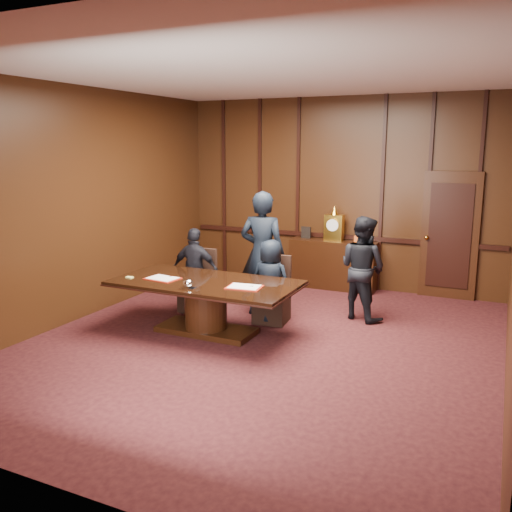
% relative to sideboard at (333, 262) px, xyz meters
% --- Properties ---
extents(room, '(7.00, 7.04, 3.50)m').
position_rel_sideboard_xyz_m(room, '(0.07, -3.12, 1.24)').
color(room, black).
rests_on(room, ground).
extents(sideboard, '(1.60, 0.45, 1.54)m').
position_rel_sideboard_xyz_m(sideboard, '(0.00, 0.00, 0.00)').
color(sideboard, black).
rests_on(sideboard, ground).
extents(conference_table, '(2.62, 1.32, 0.76)m').
position_rel_sideboard_xyz_m(conference_table, '(-0.90, -3.16, 0.02)').
color(conference_table, black).
rests_on(conference_table, ground).
extents(folder_left, '(0.49, 0.38, 0.02)m').
position_rel_sideboard_xyz_m(folder_left, '(-1.51, -3.31, 0.28)').
color(folder_left, '#9F1E0E').
rests_on(folder_left, conference_table).
extents(folder_right, '(0.50, 0.38, 0.02)m').
position_rel_sideboard_xyz_m(folder_right, '(-0.25, -3.25, 0.28)').
color(folder_right, '#9F1E0E').
rests_on(folder_right, conference_table).
extents(inkstand, '(0.20, 0.14, 0.12)m').
position_rel_sideboard_xyz_m(inkstand, '(-0.90, -3.61, 0.33)').
color(inkstand, white).
rests_on(inkstand, conference_table).
extents(notepad, '(0.10, 0.07, 0.01)m').
position_rel_sideboard_xyz_m(notepad, '(-1.99, -3.45, 0.28)').
color(notepad, '#F1E475').
rests_on(notepad, conference_table).
extents(chair_left, '(0.49, 0.49, 0.99)m').
position_rel_sideboard_xyz_m(chair_left, '(-1.55, -2.28, -0.19)').
color(chair_left, black).
rests_on(chair_left, ground).
extents(chair_right, '(0.53, 0.53, 0.99)m').
position_rel_sideboard_xyz_m(chair_right, '(-0.25, -2.28, -0.19)').
color(chair_right, black).
rests_on(chair_right, ground).
extents(signatory_left, '(0.82, 0.39, 1.36)m').
position_rel_sideboard_xyz_m(signatory_left, '(-1.55, -2.36, 0.19)').
color(signatory_left, black).
rests_on(signatory_left, ground).
extents(signatory_right, '(0.62, 0.41, 1.27)m').
position_rel_sideboard_xyz_m(signatory_right, '(-0.25, -2.36, 0.15)').
color(signatory_right, black).
rests_on(signatory_right, ground).
extents(witness_left, '(0.77, 0.56, 1.95)m').
position_rel_sideboard_xyz_m(witness_left, '(-0.54, -2.02, 0.49)').
color(witness_left, black).
rests_on(witness_left, ground).
extents(witness_right, '(0.95, 0.87, 1.59)m').
position_rel_sideboard_xyz_m(witness_right, '(0.93, -1.57, 0.31)').
color(witness_right, black).
rests_on(witness_right, ground).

